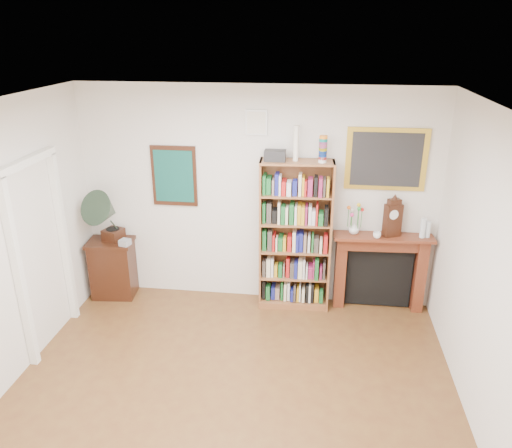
# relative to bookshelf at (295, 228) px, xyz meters

# --- Properties ---
(room) EXTENTS (4.51, 5.01, 2.81)m
(room) POSITION_rel_bookshelf_xyz_m (-0.51, -2.32, 0.32)
(room) COLOR #56301A
(room) RESTS_ON ground
(door_casing) EXTENTS (0.08, 1.02, 2.17)m
(door_casing) POSITION_rel_bookshelf_xyz_m (-2.71, -1.12, 0.18)
(door_casing) COLOR white
(door_casing) RESTS_ON left_wall
(teal_poster) EXTENTS (0.58, 0.04, 0.78)m
(teal_poster) POSITION_rel_bookshelf_xyz_m (-1.56, 0.16, 0.57)
(teal_poster) COLOR black
(teal_poster) RESTS_ON back_wall
(small_picture) EXTENTS (0.26, 0.04, 0.30)m
(small_picture) POSITION_rel_bookshelf_xyz_m (-0.51, 0.16, 1.27)
(small_picture) COLOR white
(small_picture) RESTS_ON back_wall
(gilt_painting) EXTENTS (0.95, 0.04, 0.75)m
(gilt_painting) POSITION_rel_bookshelf_xyz_m (1.04, 0.16, 0.87)
(gilt_painting) COLOR gold
(gilt_painting) RESTS_ON back_wall
(bookshelf) EXTENTS (0.91, 0.37, 2.23)m
(bookshelf) POSITION_rel_bookshelf_xyz_m (0.00, 0.00, 0.00)
(bookshelf) COLOR brown
(bookshelf) RESTS_ON floor
(side_cabinet) EXTENTS (0.62, 0.48, 0.80)m
(side_cabinet) POSITION_rel_bookshelf_xyz_m (-2.41, -0.05, -0.68)
(side_cabinet) COLOR black
(side_cabinet) RESTS_ON floor
(fireplace) EXTENTS (1.23, 0.35, 1.03)m
(fireplace) POSITION_rel_bookshelf_xyz_m (1.09, 0.09, -0.49)
(fireplace) COLOR #541D13
(fireplace) RESTS_ON floor
(gramophone) EXTENTS (0.60, 0.68, 0.75)m
(gramophone) POSITION_rel_bookshelf_xyz_m (-2.39, -0.11, 0.14)
(gramophone) COLOR black
(gramophone) RESTS_ON side_cabinet
(cd_stack) EXTENTS (0.15, 0.15, 0.08)m
(cd_stack) POSITION_rel_bookshelf_xyz_m (-2.17, -0.16, -0.25)
(cd_stack) COLOR #B2B3BE
(cd_stack) RESTS_ON side_cabinet
(mantel_clock) EXTENTS (0.23, 0.19, 0.47)m
(mantel_clock) POSITION_rel_bookshelf_xyz_m (1.17, 0.04, 0.17)
(mantel_clock) COLOR black
(mantel_clock) RESTS_ON fireplace
(flower_vase) EXTENTS (0.16, 0.16, 0.14)m
(flower_vase) POSITION_rel_bookshelf_xyz_m (0.72, 0.05, 0.01)
(flower_vase) COLOR silver
(flower_vase) RESTS_ON fireplace
(teacup) EXTENTS (0.11, 0.11, 0.08)m
(teacup) POSITION_rel_bookshelf_xyz_m (0.99, -0.05, -0.02)
(teacup) COLOR white
(teacup) RESTS_ON fireplace
(bottle_left) EXTENTS (0.07, 0.07, 0.24)m
(bottle_left) POSITION_rel_bookshelf_xyz_m (1.54, 0.04, 0.06)
(bottle_left) COLOR silver
(bottle_left) RESTS_ON fireplace
(bottle_right) EXTENTS (0.06, 0.06, 0.20)m
(bottle_right) POSITION_rel_bookshelf_xyz_m (1.60, 0.06, 0.04)
(bottle_right) COLOR silver
(bottle_right) RESTS_ON fireplace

